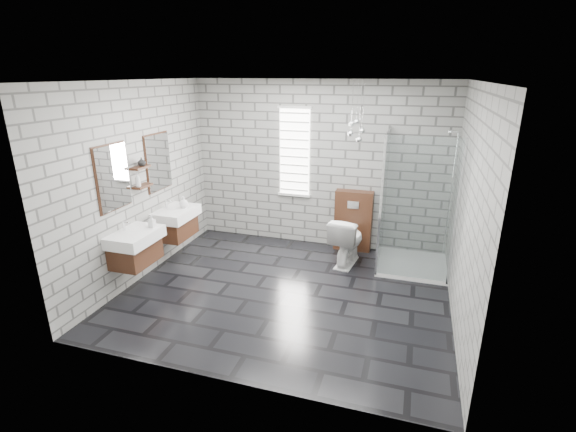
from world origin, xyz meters
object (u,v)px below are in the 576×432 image
at_px(cistern_panel, 353,221).
at_px(vanity_right, 174,215).
at_px(vanity_left, 133,238).
at_px(toilet, 347,240).
at_px(shower_enclosure, 407,238).

bearing_deg(cistern_panel, vanity_right, -153.76).
bearing_deg(vanity_left, cistern_panel, 41.40).
distance_m(vanity_left, cistern_panel, 3.39).
height_order(cistern_panel, toilet, cistern_panel).
xyz_separation_m(vanity_left, cistern_panel, (2.54, 2.24, -0.26)).
bearing_deg(shower_enclosure, vanity_left, -153.24).
xyz_separation_m(vanity_left, toilet, (2.54, 1.66, -0.38)).
height_order(cistern_panel, shower_enclosure, shower_enclosure).
bearing_deg(shower_enclosure, toilet, -176.48).
distance_m(vanity_right, cistern_panel, 2.84).
xyz_separation_m(cistern_panel, toilet, (0.00, -0.57, -0.12)).
xyz_separation_m(cistern_panel, shower_enclosure, (0.87, -0.52, 0.00)).
bearing_deg(cistern_panel, toilet, -90.00).
xyz_separation_m(vanity_right, toilet, (2.54, 0.68, -0.38)).
xyz_separation_m(shower_enclosure, toilet, (-0.87, -0.05, -0.13)).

